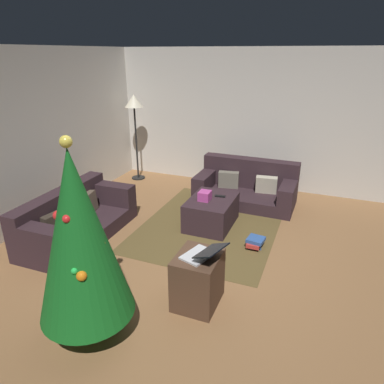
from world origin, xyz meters
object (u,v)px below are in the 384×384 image
(christmas_tree, at_px, (79,237))
(gift_box, at_px, (205,196))
(tv_remote, at_px, (220,196))
(corner_lamp, at_px, (134,108))
(book_stack, at_px, (255,242))
(side_table, at_px, (198,280))
(couch_left, at_px, (74,219))
(ottoman, at_px, (211,212))
(couch_right, at_px, (247,187))
(laptop, at_px, (203,253))

(christmas_tree, bearing_deg, gift_box, -5.87)
(gift_box, xyz_separation_m, tv_remote, (0.20, -0.18, -0.06))
(corner_lamp, bearing_deg, gift_box, -127.08)
(tv_remote, xyz_separation_m, corner_lamp, (1.35, 2.23, 1.03))
(tv_remote, relative_size, book_stack, 0.58)
(tv_remote, xyz_separation_m, christmas_tree, (-2.68, 0.43, 0.60))
(side_table, bearing_deg, couch_left, 71.90)
(gift_box, relative_size, side_table, 0.32)
(ottoman, height_order, corner_lamp, corner_lamp)
(couch_right, bearing_deg, laptop, 95.04)
(couch_right, distance_m, ottoman, 1.16)
(tv_remote, distance_m, side_table, 1.93)
(side_table, height_order, laptop, laptop)
(ottoman, distance_m, book_stack, 0.89)
(couch_right, distance_m, side_table, 2.89)
(laptop, relative_size, corner_lamp, 0.27)
(gift_box, relative_size, laptop, 0.39)
(side_table, bearing_deg, christmas_tree, 135.15)
(gift_box, relative_size, book_stack, 0.67)
(corner_lamp, bearing_deg, couch_right, -98.26)
(gift_box, xyz_separation_m, laptop, (-1.71, -0.59, 0.12))
(couch_left, distance_m, christmas_tree, 2.19)
(couch_left, relative_size, tv_remote, 11.46)
(couch_right, bearing_deg, side_table, 93.91)
(laptop, distance_m, corner_lamp, 4.28)
(tv_remote, relative_size, laptop, 0.34)
(tv_remote, bearing_deg, couch_right, -17.48)
(christmas_tree, bearing_deg, laptop, -47.58)
(christmas_tree, xyz_separation_m, corner_lamp, (4.03, 1.80, 0.43))
(gift_box, height_order, tv_remote, gift_box)
(couch_right, height_order, book_stack, couch_right)
(couch_left, xyz_separation_m, side_table, (-0.71, -2.18, 0.02))
(book_stack, xyz_separation_m, corner_lamp, (1.89, 2.91, 1.40))
(couch_left, distance_m, corner_lamp, 2.84)
(gift_box, bearing_deg, couch_left, 120.71)
(couch_left, height_order, laptop, laptop)
(laptop, bearing_deg, couch_right, 4.36)
(couch_left, height_order, christmas_tree, christmas_tree)
(gift_box, distance_m, book_stack, 1.02)
(ottoman, relative_size, book_stack, 3.18)
(ottoman, bearing_deg, couch_right, -14.26)
(gift_box, height_order, laptop, laptop)
(couch_left, bearing_deg, book_stack, 103.36)
(couch_left, xyz_separation_m, corner_lamp, (2.53, 0.41, 1.21))
(book_stack, distance_m, corner_lamp, 3.74)
(couch_left, bearing_deg, ottoman, 120.44)
(tv_remote, relative_size, christmas_tree, 0.08)
(couch_left, height_order, tv_remote, couch_left)
(ottoman, relative_size, gift_box, 4.76)
(tv_remote, relative_size, side_table, 0.28)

